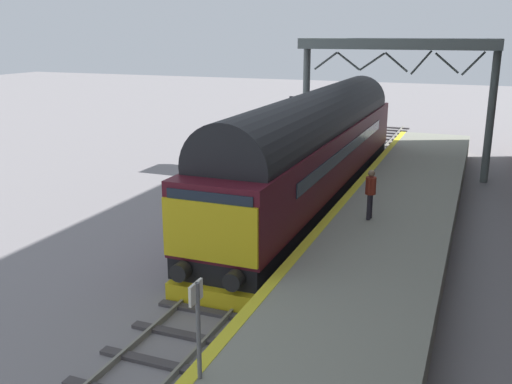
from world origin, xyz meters
TOP-DOWN VIEW (x-y plane):
  - ground_plane at (0.00, 0.00)m, footprint 140.00×140.00m
  - track_main at (0.00, 0.00)m, footprint 2.50×60.00m
  - station_platform at (3.60, 0.00)m, footprint 4.00×44.00m
  - diesel_locomotive at (0.00, 8.18)m, footprint 2.74×19.67m
  - signal_post_near at (-2.09, 11.92)m, footprint 0.44×0.22m
  - platform_number_sign at (1.92, -5.81)m, footprint 0.10×0.44m
  - waiting_passenger at (3.01, 4.22)m, footprint 0.37×0.51m
  - overhead_footbridge at (2.05, 14.86)m, footprint 9.30×2.00m

SIDE VIEW (x-z plane):
  - ground_plane at x=0.00m, z-range 0.00..0.00m
  - track_main at x=0.00m, z-range -0.02..0.13m
  - station_platform at x=3.60m, z-range 0.00..1.01m
  - waiting_passenger at x=3.01m, z-range 1.17..2.81m
  - platform_number_sign at x=1.92m, z-range 1.31..3.13m
  - diesel_locomotive at x=0.00m, z-range 0.15..4.83m
  - signal_post_near at x=-2.09m, z-range 0.59..4.61m
  - overhead_footbridge at x=2.05m, z-range 2.57..9.19m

